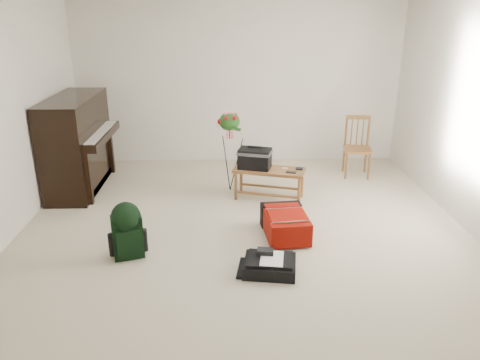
{
  "coord_description": "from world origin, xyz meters",
  "views": [
    {
      "loc": [
        -0.17,
        -4.51,
        2.39
      ],
      "look_at": [
        -0.04,
        0.35,
        0.55
      ],
      "focal_mm": 35.0,
      "sensor_mm": 36.0,
      "label": 1
    }
  ],
  "objects_px": {
    "black_duffel": "(270,265)",
    "green_backpack": "(127,228)",
    "piano": "(78,145)",
    "red_suitcase": "(285,222)",
    "bench": "(259,163)",
    "flower_stand": "(230,152)",
    "dining_chair": "(357,147)"
  },
  "relations": [
    {
      "from": "green_backpack",
      "to": "flower_stand",
      "type": "bearing_deg",
      "value": 43.05
    },
    {
      "from": "black_duffel",
      "to": "bench",
      "type": "bearing_deg",
      "value": 98.02
    },
    {
      "from": "bench",
      "to": "flower_stand",
      "type": "xyz_separation_m",
      "value": [
        -0.37,
        0.31,
        0.05
      ]
    },
    {
      "from": "bench",
      "to": "black_duffel",
      "type": "relative_size",
      "value": 1.81
    },
    {
      "from": "piano",
      "to": "red_suitcase",
      "type": "height_order",
      "value": "piano"
    },
    {
      "from": "bench",
      "to": "green_backpack",
      "type": "height_order",
      "value": "bench"
    },
    {
      "from": "piano",
      "to": "dining_chair",
      "type": "bearing_deg",
      "value": 5.58
    },
    {
      "from": "piano",
      "to": "dining_chair",
      "type": "height_order",
      "value": "piano"
    },
    {
      "from": "dining_chair",
      "to": "black_duffel",
      "type": "height_order",
      "value": "dining_chair"
    },
    {
      "from": "black_duffel",
      "to": "green_backpack",
      "type": "bearing_deg",
      "value": 175.47
    },
    {
      "from": "green_backpack",
      "to": "flower_stand",
      "type": "height_order",
      "value": "flower_stand"
    },
    {
      "from": "red_suitcase",
      "to": "green_backpack",
      "type": "bearing_deg",
      "value": -170.15
    },
    {
      "from": "bench",
      "to": "flower_stand",
      "type": "distance_m",
      "value": 0.49
    },
    {
      "from": "red_suitcase",
      "to": "dining_chair",
      "type": "bearing_deg",
      "value": 50.47
    },
    {
      "from": "bench",
      "to": "flower_stand",
      "type": "bearing_deg",
      "value": 155.38
    },
    {
      "from": "black_duffel",
      "to": "dining_chair",
      "type": "bearing_deg",
      "value": 68.91
    },
    {
      "from": "bench",
      "to": "red_suitcase",
      "type": "bearing_deg",
      "value": -62.11
    },
    {
      "from": "bench",
      "to": "green_backpack",
      "type": "xyz_separation_m",
      "value": [
        -1.4,
        -1.46,
        -0.17
      ]
    },
    {
      "from": "black_duffel",
      "to": "green_backpack",
      "type": "relative_size",
      "value": 0.92
    },
    {
      "from": "bench",
      "to": "dining_chair",
      "type": "height_order",
      "value": "dining_chair"
    },
    {
      "from": "black_duffel",
      "to": "green_backpack",
      "type": "xyz_separation_m",
      "value": [
        -1.39,
        0.32,
        0.25
      ]
    },
    {
      "from": "dining_chair",
      "to": "flower_stand",
      "type": "distance_m",
      "value": 1.94
    },
    {
      "from": "red_suitcase",
      "to": "flower_stand",
      "type": "relative_size",
      "value": 0.62
    },
    {
      "from": "piano",
      "to": "green_backpack",
      "type": "bearing_deg",
      "value": -62.48
    },
    {
      "from": "red_suitcase",
      "to": "black_duffel",
      "type": "bearing_deg",
      "value": -112.45
    },
    {
      "from": "flower_stand",
      "to": "red_suitcase",
      "type": "bearing_deg",
      "value": -68.33
    },
    {
      "from": "green_backpack",
      "to": "flower_stand",
      "type": "xyz_separation_m",
      "value": [
        1.03,
        1.77,
        0.22
      ]
    },
    {
      "from": "piano",
      "to": "flower_stand",
      "type": "xyz_separation_m",
      "value": [
        2.04,
        -0.18,
        -0.06
      ]
    },
    {
      "from": "piano",
      "to": "flower_stand",
      "type": "bearing_deg",
      "value": -4.91
    },
    {
      "from": "black_duffel",
      "to": "red_suitcase",
      "type": "bearing_deg",
      "value": 81.55
    },
    {
      "from": "piano",
      "to": "bench",
      "type": "xyz_separation_m",
      "value": [
        2.42,
        -0.49,
        -0.11
      ]
    },
    {
      "from": "bench",
      "to": "red_suitcase",
      "type": "relative_size",
      "value": 1.41
    }
  ]
}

